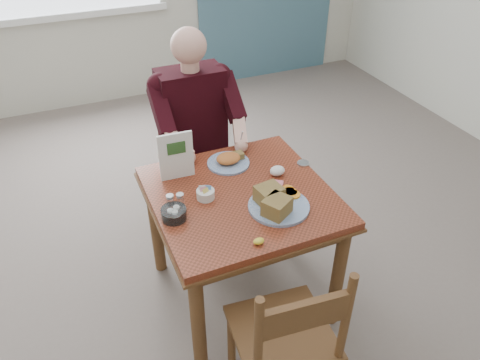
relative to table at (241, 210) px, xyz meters
name	(u,v)px	position (x,y,z in m)	size (l,w,h in m)	color
floor	(241,292)	(0.00, 0.00, -0.64)	(6.00, 6.00, 0.00)	#6E6059
lemon_wedge	(259,241)	(-0.08, -0.38, 0.13)	(0.05, 0.04, 0.03)	yellow
napkin	(277,171)	(0.25, 0.07, 0.14)	(0.08, 0.07, 0.05)	white
metal_dish	(303,163)	(0.43, 0.11, 0.12)	(0.07, 0.07, 0.01)	silver
table	(241,210)	(0.00, 0.00, 0.00)	(0.92, 0.92, 0.75)	maroon
chair_far	(194,160)	(0.00, 0.80, -0.16)	(0.42, 0.42, 0.95)	brown
chair_near	(286,340)	(-0.09, -0.71, -0.16)	(0.46, 0.46, 0.95)	brown
diner	(196,122)	(0.00, 0.71, 0.17)	(0.53, 0.56, 1.39)	gray
near_plate	(276,202)	(0.11, -0.18, 0.15)	(0.40, 0.40, 0.10)	white
far_plate	(229,160)	(0.05, 0.28, 0.14)	(0.24, 0.24, 0.06)	white
caddy	(206,194)	(-0.18, 0.03, 0.14)	(0.11, 0.11, 0.07)	white
shakers	(175,201)	(-0.34, 0.01, 0.15)	(0.09, 0.05, 0.08)	white
creamer	(174,213)	(-0.37, -0.06, 0.14)	(0.13, 0.13, 0.06)	white
menu	(176,156)	(-0.26, 0.26, 0.25)	(0.18, 0.03, 0.27)	white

